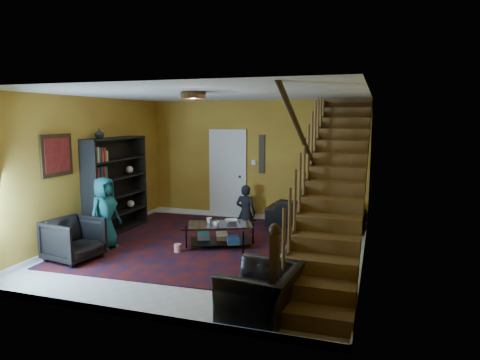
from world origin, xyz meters
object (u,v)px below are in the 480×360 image
object	(u,v)px
coffee_table	(220,234)
sofa	(315,214)
bookshelf	(117,187)
armchair_left	(74,240)
armchair_right	(261,293)

from	to	relation	value
coffee_table	sofa	bearing A→B (deg)	53.89
bookshelf	sofa	size ratio (longest dim) A/B	0.95
bookshelf	armchair_left	world-z (taller)	bookshelf
coffee_table	bookshelf	bearing A→B (deg)	172.36
armchair_left	armchair_right	world-z (taller)	armchair_left
sofa	coffee_table	world-z (taller)	sofa
bookshelf	armchair_left	distance (m)	1.94
bookshelf	armchair_right	xyz separation A→B (m)	(3.90, -2.85, -0.65)
bookshelf	armchair_left	bearing A→B (deg)	-78.93
sofa	bookshelf	bearing A→B (deg)	25.65
armchair_left	bookshelf	bearing A→B (deg)	20.98
bookshelf	armchair_left	xyz separation A→B (m)	(0.35, -1.82, -0.60)
armchair_left	armchair_right	size ratio (longest dim) A/B	0.83
sofa	coffee_table	distance (m)	2.51
bookshelf	sofa	world-z (taller)	bookshelf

